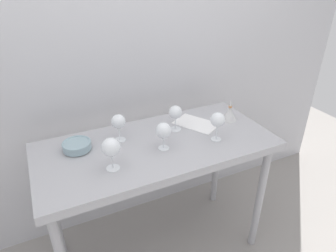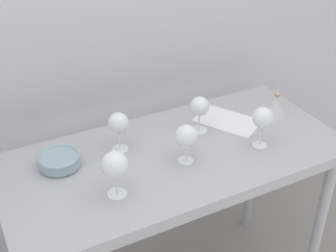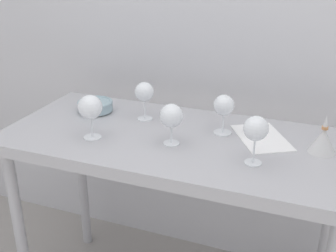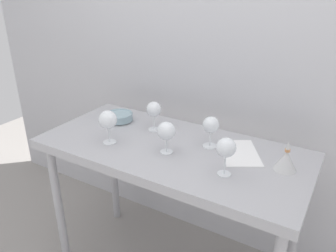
{
  "view_description": "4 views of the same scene",
  "coord_description": "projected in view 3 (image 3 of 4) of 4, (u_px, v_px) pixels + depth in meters",
  "views": [
    {
      "loc": [
        -0.58,
        -1.38,
        1.83
      ],
      "look_at": [
        0.07,
        -0.01,
        1.0
      ],
      "focal_mm": 31.91,
      "sensor_mm": 36.0,
      "label": 1
    },
    {
      "loc": [
        -0.72,
        -1.33,
        1.96
      ],
      "look_at": [
        -0.01,
        0.04,
        1.01
      ],
      "focal_mm": 48.6,
      "sensor_mm": 36.0,
      "label": 2
    },
    {
      "loc": [
        0.53,
        -1.47,
        1.61
      ],
      "look_at": [
        -0.03,
        0.0,
        0.94
      ],
      "focal_mm": 45.28,
      "sensor_mm": 36.0,
      "label": 3
    },
    {
      "loc": [
        0.77,
        -1.34,
        1.7
      ],
      "look_at": [
        -0.05,
        0.05,
        0.98
      ],
      "focal_mm": 35.67,
      "sensor_mm": 36.0,
      "label": 4
    }
  ],
  "objects": [
    {
      "name": "tasting_bowl",
      "position": [
        95.0,
        106.0,
        1.95
      ],
      "size": [
        0.16,
        0.16,
        0.05
      ],
      "color": "beige",
      "rests_on": "steel_counter"
    },
    {
      "name": "wine_glass_far_right",
      "position": [
        224.0,
        106.0,
        1.69
      ],
      "size": [
        0.08,
        0.08,
        0.16
      ],
      "color": "white",
      "rests_on": "steel_counter"
    },
    {
      "name": "wine_glass_far_left",
      "position": [
        144.0,
        93.0,
        1.83
      ],
      "size": [
        0.08,
        0.08,
        0.17
      ],
      "color": "white",
      "rests_on": "steel_counter"
    },
    {
      "name": "steel_counter",
      "position": [
        175.0,
        159.0,
        1.75
      ],
      "size": [
        1.4,
        0.65,
        0.9
      ],
      "color": "#A7A7AC",
      "rests_on": "ground_plane"
    },
    {
      "name": "wine_glass_near_left",
      "position": [
        90.0,
        108.0,
        1.65
      ],
      "size": [
        0.1,
        0.1,
        0.18
      ],
      "color": "white",
      "rests_on": "steel_counter"
    },
    {
      "name": "back_wall",
      "position": [
        212.0,
        17.0,
        1.98
      ],
      "size": [
        3.8,
        0.04,
        2.6
      ],
      "primitive_type": "cube",
      "color": "#BCBCC1",
      "rests_on": "ground_plane"
    },
    {
      "name": "tasting_sheet_upper",
      "position": [
        262.0,
        137.0,
        1.69
      ],
      "size": [
        0.29,
        0.33,
        0.0
      ],
      "primitive_type": "cube",
      "rotation": [
        0.0,
        0.0,
        0.53
      ],
      "color": "white",
      "rests_on": "steel_counter"
    },
    {
      "name": "wine_glass_near_center",
      "position": [
        171.0,
        116.0,
        1.6
      ],
      "size": [
        0.09,
        0.09,
        0.16
      ],
      "color": "white",
      "rests_on": "steel_counter"
    },
    {
      "name": "decanter_funnel",
      "position": [
        323.0,
        140.0,
        1.56
      ],
      "size": [
        0.1,
        0.1,
        0.15
      ],
      "color": "silver",
      "rests_on": "steel_counter"
    },
    {
      "name": "wine_glass_near_right",
      "position": [
        256.0,
        130.0,
        1.45
      ],
      "size": [
        0.09,
        0.09,
        0.18
      ],
      "color": "white",
      "rests_on": "steel_counter"
    }
  ]
}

